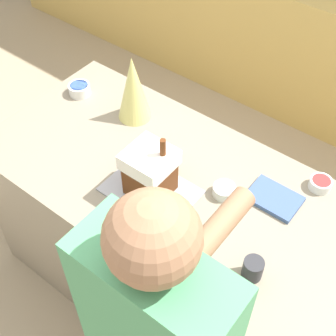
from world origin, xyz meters
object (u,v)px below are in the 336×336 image
(decorative_tree, at_px, (133,88))
(cookbook, at_px, (274,198))
(candy_bowl_center_rear, at_px, (320,183))
(mug, at_px, (253,269))
(baking_tray, at_px, (151,191))
(candy_bowl_near_tray_right, at_px, (224,190))
(gingerbread_house, at_px, (150,171))
(candy_bowl_near_tray_left, at_px, (79,89))

(decorative_tree, xyz_separation_m, cookbook, (0.79, -0.05, -0.16))
(candy_bowl_center_rear, xyz_separation_m, mug, (-0.01, -0.53, 0.02))
(baking_tray, bearing_deg, decorative_tree, 138.16)
(candy_bowl_near_tray_right, distance_m, cookbook, 0.21)
(decorative_tree, distance_m, candy_bowl_center_rear, 0.92)
(candy_bowl_center_rear, distance_m, candy_bowl_near_tray_right, 0.41)
(gingerbread_house, xyz_separation_m, decorative_tree, (-0.36, 0.32, 0.04))
(baking_tray, bearing_deg, gingerbread_house, 32.51)
(gingerbread_house, distance_m, decorative_tree, 0.48)
(decorative_tree, height_order, candy_bowl_near_tray_left, decorative_tree)
(gingerbread_house, xyz_separation_m, candy_bowl_near_tray_right, (0.25, 0.17, -0.10))
(decorative_tree, relative_size, cookbook, 1.58)
(gingerbread_house, distance_m, candy_bowl_near_tray_left, 0.75)
(candy_bowl_near_tray_left, height_order, candy_bowl_center_rear, candy_bowl_near_tray_left)
(decorative_tree, xyz_separation_m, candy_bowl_center_rear, (0.90, 0.13, -0.14))
(decorative_tree, distance_m, candy_bowl_near_tray_right, 0.64)
(candy_bowl_near_tray_left, xyz_separation_m, cookbook, (1.12, -0.01, -0.02))
(candy_bowl_near_tray_right, height_order, mug, mug)
(cookbook, bearing_deg, gingerbread_house, -147.40)
(cookbook, bearing_deg, baking_tray, -147.40)
(candy_bowl_near_tray_right, xyz_separation_m, cookbook, (0.18, 0.10, -0.01))
(decorative_tree, bearing_deg, baking_tray, -41.84)
(gingerbread_house, height_order, candy_bowl_near_tray_left, gingerbread_house)
(candy_bowl_near_tray_left, height_order, candy_bowl_near_tray_right, candy_bowl_near_tray_left)
(decorative_tree, height_order, candy_bowl_center_rear, decorative_tree)
(decorative_tree, bearing_deg, candy_bowl_center_rear, 8.06)
(decorative_tree, height_order, mug, decorative_tree)
(baking_tray, relative_size, candy_bowl_center_rear, 3.92)
(candy_bowl_center_rear, bearing_deg, decorative_tree, -171.94)
(decorative_tree, bearing_deg, gingerbread_house, -41.80)
(gingerbread_house, xyz_separation_m, candy_bowl_near_tray_left, (-0.69, 0.28, -0.09))
(gingerbread_house, distance_m, candy_bowl_center_rear, 0.71)
(candy_bowl_near_tray_right, bearing_deg, baking_tray, -145.10)
(baking_tray, height_order, candy_bowl_near_tray_left, candy_bowl_near_tray_left)
(baking_tray, height_order, cookbook, cookbook)
(candy_bowl_near_tray_left, relative_size, candy_bowl_center_rear, 1.17)
(baking_tray, distance_m, mug, 0.54)
(decorative_tree, bearing_deg, candy_bowl_near_tray_left, -172.76)
(gingerbread_house, bearing_deg, candy_bowl_near_tray_right, 34.90)
(gingerbread_house, height_order, decorative_tree, decorative_tree)
(candy_bowl_center_rear, bearing_deg, cookbook, -123.77)
(cookbook, bearing_deg, candy_bowl_near_tray_right, -150.81)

